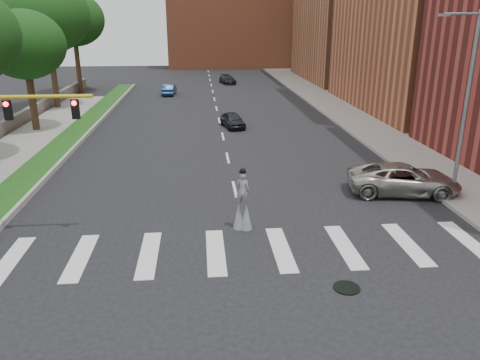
# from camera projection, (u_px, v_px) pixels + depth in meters

# --- Properties ---
(ground_plane) EXTENTS (160.00, 160.00, 0.00)m
(ground_plane) POSITION_uv_depth(u_px,v_px,m) (251.00, 263.00, 17.34)
(ground_plane) COLOR black
(ground_plane) RESTS_ON ground
(grass_median) EXTENTS (2.00, 60.00, 0.25)m
(grass_median) POSITION_uv_depth(u_px,v_px,m) (70.00, 138.00, 35.19)
(grass_median) COLOR #194614
(grass_median) RESTS_ON ground
(median_curb) EXTENTS (0.20, 60.00, 0.28)m
(median_curb) POSITION_uv_depth(u_px,v_px,m) (85.00, 137.00, 35.27)
(median_curb) COLOR #999994
(median_curb) RESTS_ON ground
(sidewalk_right) EXTENTS (5.00, 90.00, 0.18)m
(sidewalk_right) POSITION_uv_depth(u_px,v_px,m) (359.00, 119.00, 41.90)
(sidewalk_right) COLOR gray
(sidewalk_right) RESTS_ON ground
(stone_wall) EXTENTS (0.50, 56.00, 1.10)m
(stone_wall) POSITION_uv_depth(u_px,v_px,m) (4.00, 128.00, 36.48)
(stone_wall) COLOR #5C574F
(stone_wall) RESTS_ON ground
(manhole) EXTENTS (0.90, 0.90, 0.04)m
(manhole) POSITION_uv_depth(u_px,v_px,m) (347.00, 288.00, 15.70)
(manhole) COLOR black
(manhole) RESTS_ON ground
(building_far) EXTENTS (16.00, 22.00, 20.00)m
(building_far) POSITION_uv_depth(u_px,v_px,m) (363.00, 9.00, 66.79)
(building_far) COLOR #A65D3D
(building_far) RESTS_ON ground
(building_backdrop) EXTENTS (26.00, 14.00, 18.00)m
(building_backdrop) POSITION_uv_depth(u_px,v_px,m) (238.00, 17.00, 88.40)
(building_backdrop) COLOR #B45A38
(building_backdrop) RESTS_ON ground
(streetlight) EXTENTS (2.05, 0.20, 9.00)m
(streetlight) POSITION_uv_depth(u_px,v_px,m) (465.00, 100.00, 22.31)
(streetlight) COLOR slate
(streetlight) RESTS_ON ground
(stilt_performer) EXTENTS (0.83, 0.61, 2.74)m
(stilt_performer) POSITION_uv_depth(u_px,v_px,m) (243.00, 206.00, 19.88)
(stilt_performer) COLOR #342214
(stilt_performer) RESTS_ON ground
(suv_crossing) EXTENTS (5.97, 3.52, 1.56)m
(suv_crossing) POSITION_uv_depth(u_px,v_px,m) (404.00, 179.00, 24.04)
(suv_crossing) COLOR #A4A19B
(suv_crossing) RESTS_ON ground
(car_near) EXTENTS (2.21, 3.86, 1.24)m
(car_near) POSITION_uv_depth(u_px,v_px,m) (233.00, 120.00, 39.01)
(car_near) COLOR black
(car_near) RESTS_ON ground
(car_mid) EXTENTS (1.63, 3.97, 1.28)m
(car_mid) POSITION_uv_depth(u_px,v_px,m) (169.00, 90.00, 55.91)
(car_mid) COLOR navy
(car_mid) RESTS_ON ground
(car_far) EXTENTS (2.45, 4.31, 1.18)m
(car_far) POSITION_uv_depth(u_px,v_px,m) (228.00, 79.00, 65.74)
(car_far) COLOR black
(car_far) RESTS_ON ground
(tree_3) EXTENTS (6.13, 6.13, 9.36)m
(tree_3) POSITION_uv_depth(u_px,v_px,m) (24.00, 45.00, 35.56)
(tree_3) COLOR #342214
(tree_3) RESTS_ON ground
(tree_4) EXTENTS (8.22, 8.22, 12.45)m
(tree_4) POSITION_uv_depth(u_px,v_px,m) (46.00, 15.00, 44.55)
(tree_4) COLOR #342214
(tree_4) RESTS_ON ground
(tree_5) EXTENTS (7.30, 7.30, 11.69)m
(tree_5) POSITION_uv_depth(u_px,v_px,m) (73.00, 20.00, 55.03)
(tree_5) COLOR #342214
(tree_5) RESTS_ON ground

